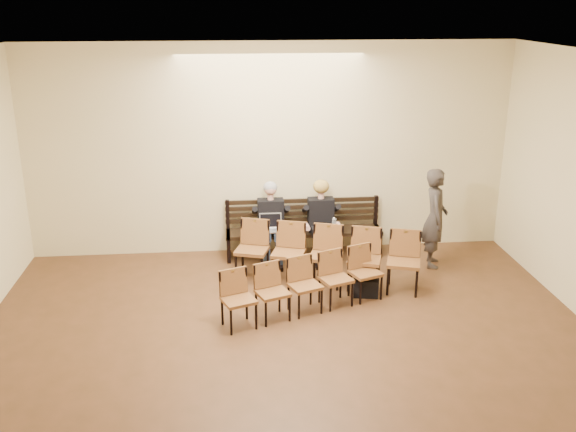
% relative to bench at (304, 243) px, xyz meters
% --- Properties ---
extents(ground, '(10.00, 10.00, 0.00)m').
position_rel_bench_xyz_m(ground, '(-0.52, -4.65, -0.23)').
color(ground, brown).
rests_on(ground, ground).
extents(room_walls, '(8.02, 10.01, 3.51)m').
position_rel_bench_xyz_m(room_walls, '(-0.52, -3.86, 2.31)').
color(room_walls, beige).
rests_on(room_walls, ground).
extents(bench, '(2.60, 0.90, 0.45)m').
position_rel_bench_xyz_m(bench, '(0.00, 0.00, 0.00)').
color(bench, black).
rests_on(bench, ground).
extents(seated_man, '(0.53, 0.73, 1.27)m').
position_rel_bench_xyz_m(seated_man, '(-0.55, -0.12, 0.41)').
color(seated_man, black).
rests_on(seated_man, ground).
extents(seated_woman, '(0.52, 0.73, 1.22)m').
position_rel_bench_xyz_m(seated_woman, '(0.28, -0.12, 0.38)').
color(seated_woman, black).
rests_on(seated_woman, ground).
extents(laptop, '(0.41, 0.36, 0.26)m').
position_rel_bench_xyz_m(laptop, '(-0.57, -0.35, 0.36)').
color(laptop, '#B4B5B9').
rests_on(laptop, bench).
extents(water_bottle, '(0.07, 0.07, 0.22)m').
position_rel_bench_xyz_m(water_bottle, '(0.44, -0.41, 0.34)').
color(water_bottle, silver).
rests_on(water_bottle, bench).
extents(bag, '(0.40, 0.31, 0.26)m').
position_rel_bench_xyz_m(bag, '(0.72, -1.62, -0.09)').
color(bag, black).
rests_on(bag, ground).
extents(passerby, '(0.58, 0.76, 1.85)m').
position_rel_bench_xyz_m(passerby, '(2.03, -0.60, 0.70)').
color(passerby, '#352F2B').
rests_on(passerby, ground).
extents(chair_row_front, '(2.79, 1.31, 0.90)m').
position_rel_bench_xyz_m(chair_row_front, '(0.19, -1.18, 0.23)').
color(chair_row_front, brown).
rests_on(chair_row_front, ground).
extents(chair_row_back, '(2.36, 1.24, 0.77)m').
position_rel_bench_xyz_m(chair_row_back, '(-0.23, -2.05, 0.16)').
color(chair_row_back, brown).
rests_on(chair_row_back, ground).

